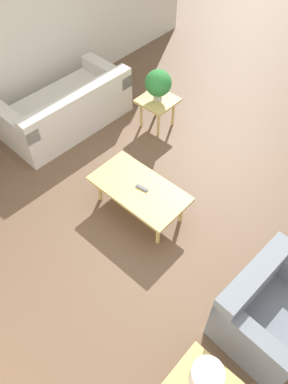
{
  "coord_description": "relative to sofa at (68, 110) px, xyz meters",
  "views": [
    {
      "loc": [
        -1.67,
        2.53,
        3.81
      ],
      "look_at": [
        0.16,
        0.51,
        0.55
      ],
      "focal_mm": 35.0,
      "sensor_mm": 36.0,
      "label": 1
    }
  ],
  "objects": [
    {
      "name": "remote_control",
      "position": [
        -1.96,
        0.48,
        0.14
      ],
      "size": [
        0.16,
        0.06,
        0.02
      ],
      "color": "#4C4C51",
      "rests_on": "coffee_table"
    },
    {
      "name": "side_table_plant",
      "position": [
        -1.0,
        -0.91,
        0.11
      ],
      "size": [
        0.51,
        0.51,
        0.48
      ],
      "color": "tan",
      "rests_on": "ground_plane"
    },
    {
      "name": "sofa",
      "position": [
        0.0,
        0.0,
        0.0
      ],
      "size": [
        0.99,
        1.93,
        0.75
      ],
      "rotation": [
        0.0,
        0.0,
        1.54
      ],
      "color": "silver",
      "rests_on": "ground_plane"
    },
    {
      "name": "armchair",
      "position": [
        -3.84,
        0.73,
        0.02
      ],
      "size": [
        0.85,
        1.04,
        0.79
      ],
      "rotation": [
        0.0,
        0.0,
        -1.63
      ],
      "color": "slate",
      "rests_on": "ground_plane"
    },
    {
      "name": "wall_right",
      "position": [
        0.82,
        0.07,
        1.06
      ],
      "size": [
        0.12,
        7.2,
        2.7
      ],
      "color": "silver",
      "rests_on": "ground_plane"
    },
    {
      "name": "ground_plane",
      "position": [
        -2.24,
        0.07,
        -0.29
      ],
      "size": [
        14.0,
        14.0,
        0.0
      ],
      "primitive_type": "plane",
      "color": "brown"
    },
    {
      "name": "table_lamp",
      "position": [
        -3.77,
        1.74,
        0.46
      ],
      "size": [
        0.25,
        0.25,
        0.42
      ],
      "color": "#333333",
      "rests_on": "side_table_lamp"
    },
    {
      "name": "coffee_table",
      "position": [
        -1.93,
        0.49,
        0.09
      ],
      "size": [
        1.19,
        0.64,
        0.42
      ],
      "color": "tan",
      "rests_on": "ground_plane"
    },
    {
      "name": "potted_plant",
      "position": [
        -1.0,
        -0.91,
        0.46
      ],
      "size": [
        0.38,
        0.38,
        0.47
      ],
      "color": "#B2ADA3",
      "rests_on": "side_table_plant"
    }
  ]
}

